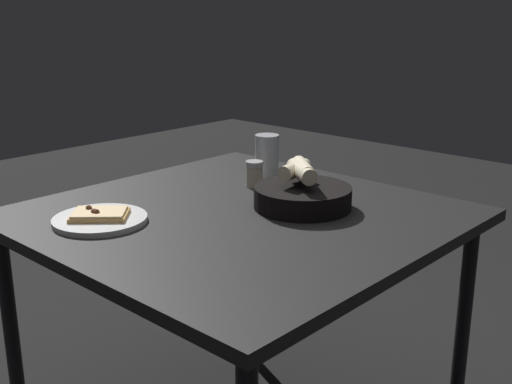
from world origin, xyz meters
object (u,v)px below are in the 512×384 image
object	(u,v)px
bread_basket	(302,194)
beer_glass	(267,158)
dining_table	(239,235)
pepper_shaker	(254,175)
pizza_plate	(100,218)

from	to	relation	value
bread_basket	beer_glass	xyz separation A→B (m)	(-0.29, 0.18, 0.02)
dining_table	pepper_shaker	xyz separation A→B (m)	(-0.14, 0.21, 0.10)
pizza_plate	beer_glass	distance (m)	0.62
beer_glass	pepper_shaker	bearing A→B (deg)	-64.64
dining_table	pizza_plate	bearing A→B (deg)	-123.85
dining_table	pepper_shaker	world-z (taller)	pepper_shaker
pizza_plate	pepper_shaker	size ratio (longest dim) A/B	3.01
pizza_plate	pepper_shaker	world-z (taller)	pepper_shaker
pizza_plate	pepper_shaker	xyz separation A→B (m)	(0.06, 0.50, 0.02)
bread_basket	dining_table	bearing A→B (deg)	-124.24
dining_table	bread_basket	size ratio (longest dim) A/B	3.88
bread_basket	beer_glass	world-z (taller)	beer_glass
pizza_plate	beer_glass	world-z (taller)	beer_glass
pizza_plate	beer_glass	xyz separation A→B (m)	(0.00, 0.62, 0.05)
pepper_shaker	bread_basket	bearing A→B (deg)	-15.31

